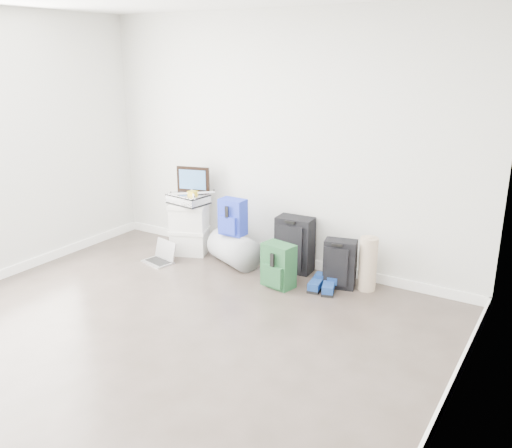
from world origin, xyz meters
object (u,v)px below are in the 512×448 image
Objects in this scene: boxes_stack at (190,228)px; carry_on at (340,264)px; laptop at (161,257)px; duffel_bag at (234,249)px; large_suitcase at (294,245)px; briefcase at (188,199)px.

boxes_stack is 1.21× the size of carry_on.
boxes_stack reaches higher than laptop.
large_suitcase reaches higher than duffel_bag.
boxes_stack reaches higher than duffel_bag.
boxes_stack is 1.60× the size of laptop.
laptop is at bearing 178.13° from carry_on.
carry_on reaches higher than duffel_bag.
duffel_bag reaches higher than laptop.
large_suitcase is at bearing 13.86° from briefcase.
briefcase is 1.93m from carry_on.
carry_on is at bearing 24.43° from laptop.
boxes_stack is at bearing -158.85° from duffel_bag.
boxes_stack reaches higher than carry_on.
large_suitcase reaches higher than laptop.
briefcase is at bearing 166.74° from carry_on.
duffel_bag is 0.69m from large_suitcase.
large_suitcase is at bearing -14.87° from boxes_stack.
briefcase reaches higher than duffel_bag.
large_suitcase is (1.31, 0.15, -0.36)m from briefcase.
large_suitcase reaches higher than boxes_stack.
large_suitcase is 0.60m from carry_on.
briefcase reaches higher than carry_on.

